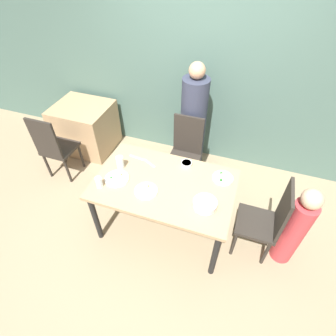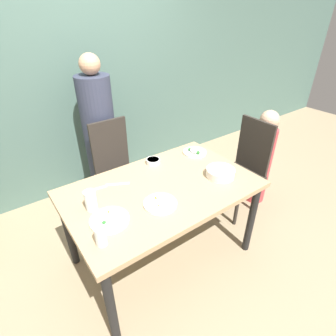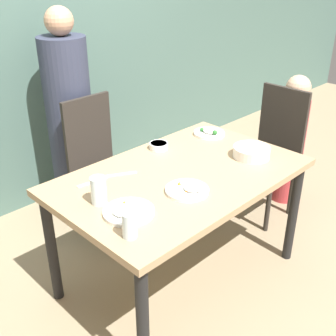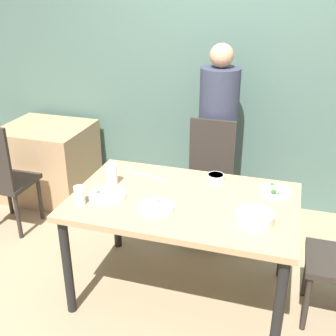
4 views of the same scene
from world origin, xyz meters
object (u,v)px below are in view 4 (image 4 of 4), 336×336
Objects in this scene: person_adult at (217,142)px; glass_water_tall at (79,196)px; bowl_curry at (254,217)px; plate_rice_adult at (156,207)px; chair_adult_spot at (209,179)px.

glass_water_tall is (-0.60, -1.38, 0.09)m from person_adult.
bowl_curry is 0.98× the size of plate_rice_adult.
plate_rice_adult is 1.88× the size of glass_water_tall.
bowl_curry is 0.59m from plate_rice_adult.
glass_water_tall reaches higher than plate_rice_adult.
person_adult is 6.92× the size of bowl_curry.
glass_water_tall is (-0.60, -1.05, 0.29)m from chair_adult_spot.
bowl_curry is at bearing 5.46° from glass_water_tall.
chair_adult_spot is at bearing 115.69° from bowl_curry.
person_adult is 1.30m from plate_rice_adult.
person_adult is at bearing 66.62° from glass_water_tall.
person_adult reaches higher than chair_adult_spot.
person_adult reaches higher than plate_rice_adult.
bowl_curry is (0.46, -1.28, 0.06)m from person_adult.
chair_adult_spot reaches higher than glass_water_tall.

